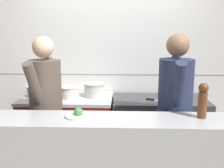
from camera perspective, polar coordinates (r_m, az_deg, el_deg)
name	(u,v)px	position (r m, az deg, el deg)	size (l,w,h in m)	color
wall_back_tiled	(113,64)	(3.74, 0.30, 4.45)	(8.00, 0.06, 2.60)	white
oven_range	(68,130)	(3.63, -9.53, -9.75)	(1.18, 0.71, 0.91)	maroon
prep_counter	(159,132)	(3.59, 10.17, -10.16)	(1.21, 0.65, 0.89)	#38383D
stock_pot	(37,91)	(3.59, -15.99, -1.40)	(0.28, 0.28, 0.14)	beige
sauce_pot	(69,92)	(3.44, -9.33, -1.63)	(0.27, 0.27, 0.15)	beige
braising_pot	(95,89)	(3.45, -3.82, -1.18)	(0.28, 0.28, 0.18)	beige
chefs_knife	(158,100)	(3.35, 10.01, -3.52)	(0.37, 0.16, 0.02)	#B7BABF
plated_dish_main	(78,114)	(2.40, -7.32, -6.58)	(0.24, 0.24, 0.09)	white
pepper_mill	(203,100)	(2.44, 19.15, -3.25)	(0.09, 0.09, 0.32)	brown
chef_head_cook	(46,107)	(2.95, -14.13, -4.79)	(0.41, 0.75, 1.71)	black
chef_sous	(175,109)	(2.82, 13.47, -5.23)	(0.38, 0.76, 1.74)	black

